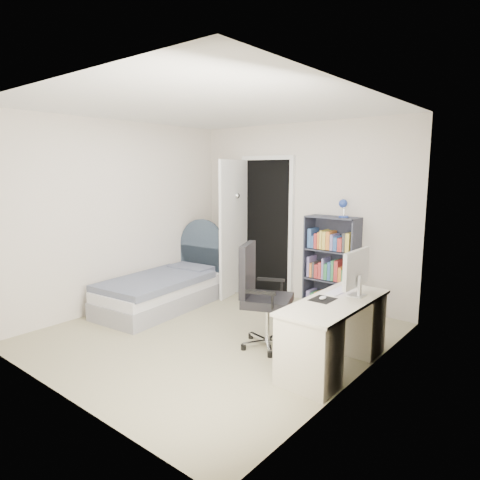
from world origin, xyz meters
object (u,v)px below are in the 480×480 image
Objects in this scene: desk at (335,330)px; bookcase at (331,267)px; nightstand at (215,260)px; bed at (165,288)px; office_chair at (259,291)px; floor_lamp at (236,252)px.

bookcase is at bearing 118.55° from desk.
desk reaches higher than nightstand.
nightstand is 0.43× the size of bookcase.
bed reaches higher than office_chair.
floor_lamp reaches higher than desk.
floor_lamp reaches higher than bed.
floor_lamp is at bearing -10.20° from nightstand.
floor_lamp is 1.51m from bookcase.
floor_lamp is 1.13× the size of desk.
bookcase is (1.49, 0.19, -0.05)m from floor_lamp.
nightstand is 2.50m from office_chair.
bed is 1.84m from office_chair.
office_chair is (-0.02, -1.58, 0.03)m from bookcase.
nightstand is 0.57m from floor_lamp.
bookcase is 1.11× the size of desk.
nightstand is at bearing 99.82° from bed.
bed is 1.28× the size of bookcase.
nightstand is 2.03m from bookcase.
bed reaches higher than desk.
floor_lamp is 2.02m from office_chair.
nightstand is 3.19m from desk.
nightstand is 0.48× the size of desk.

